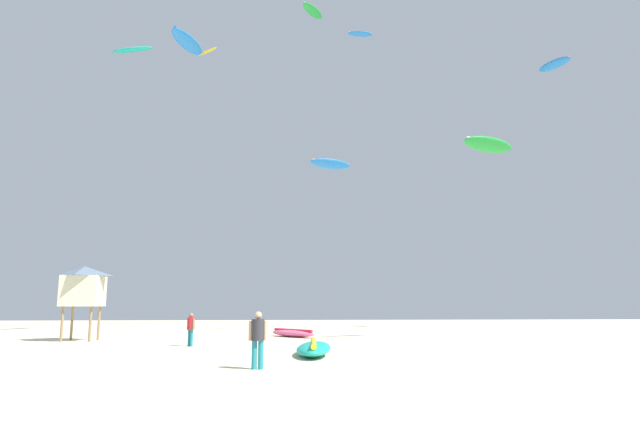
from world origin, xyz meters
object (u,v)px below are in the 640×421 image
Objects in this scene: kite_aloft_8 at (555,64)px; kite_grounded_near at (293,333)px; person_midground at (191,327)px; kite_aloft_3 at (187,42)px; kite_aloft_9 at (488,145)px; kite_aloft_2 at (360,34)px; kite_aloft_1 at (313,11)px; kite_aloft_6 at (132,50)px; person_foreground at (258,335)px; kite_grounded_mid at (313,348)px; kite_aloft_0 at (207,52)px; lifeguard_tower at (84,286)px; kite_aloft_4 at (330,164)px.

kite_grounded_near is at bearing -162.66° from kite_aloft_8.
kite_aloft_3 is at bearing -119.90° from person_midground.
kite_aloft_9 is (16.67, 3.22, 10.50)m from person_midground.
kite_aloft_9 is at bearing 147.55° from person_midground.
person_midground is 37.26m from kite_aloft_8.
kite_aloft_1 is at bearing -159.61° from kite_aloft_2.
kite_aloft_1 is 0.95× the size of kite_aloft_8.
kite_aloft_6 is (-21.41, 4.55, -0.14)m from kite_aloft_2.
person_midground is at bearing -154.91° from person_foreground.
kite_grounded_near is 0.90× the size of kite_aloft_6.
kite_grounded_mid is 41.67m from kite_aloft_6.
kite_grounded_near is 32.46m from kite_aloft_0.
lifeguard_tower is 29.96m from kite_aloft_6.
kite_aloft_2 reaches higher than kite_grounded_mid.
kite_aloft_9 is at bearing -22.56° from kite_aloft_3.
person_midground is 0.50× the size of kite_aloft_8.
lifeguard_tower is 1.78× the size of kite_aloft_2.
kite_aloft_4 reaches higher than person_foreground.
kite_aloft_3 is (-14.12, -7.53, -5.05)m from kite_aloft_2.
kite_aloft_9 reaches higher than kite_grounded_near.
lifeguard_tower is at bearing -165.93° from kite_grounded_near.
kite_aloft_9 is at bearing -55.13° from kite_aloft_1.
kite_aloft_0 is 12.39m from kite_aloft_1.
lifeguard_tower is 19.81m from kite_aloft_3.
kite_aloft_4 is at bearing 174.60° from person_foreground.
kite_aloft_3 is (-7.89, 3.72, 21.01)m from kite_grounded_near.
person_foreground is 43.92m from kite_aloft_6.
person_midground is at bearing -124.51° from kite_grounded_near.
kite_grounded_mid is (0.47, -12.87, 0.04)m from kite_grounded_near.
person_midground is 0.36× the size of kite_aloft_3.
kite_aloft_8 is at bearing 17.34° from kite_grounded_near.
kite_aloft_1 is 23.33m from kite_aloft_9.
kite_aloft_1 reaches higher than person_midground.
kite_aloft_6 is 36.51m from kite_aloft_9.
kite_aloft_8 reaches higher than kite_aloft_3.
kite_aloft_1 is at bearing -20.10° from kite_aloft_6.
kite_aloft_1 reaches higher than person_foreground.
kite_aloft_3 is 14.06m from kite_aloft_4.
person_midground is 0.39× the size of lifeguard_tower.
kite_grounded_mid is at bearing 93.36° from person_midground.
kite_aloft_3 reaches higher than person_midground.
person_foreground is 17.67m from kite_grounded_near.
kite_aloft_9 is (19.70, -21.20, -15.28)m from kite_aloft_0.
kite_aloft_3 is at bearing -88.57° from kite_aloft_0.
kite_aloft_2 is at bearing 164.48° from kite_aloft_8.
kite_aloft_8 is at bearing 46.76° from kite_aloft_9.
kite_aloft_6 is 1.40× the size of kite_aloft_8.
kite_aloft_2 reaches higher than person_foreground.
kite_aloft_4 is 0.81× the size of kite_aloft_6.
kite_aloft_9 reaches higher than lifeguard_tower.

